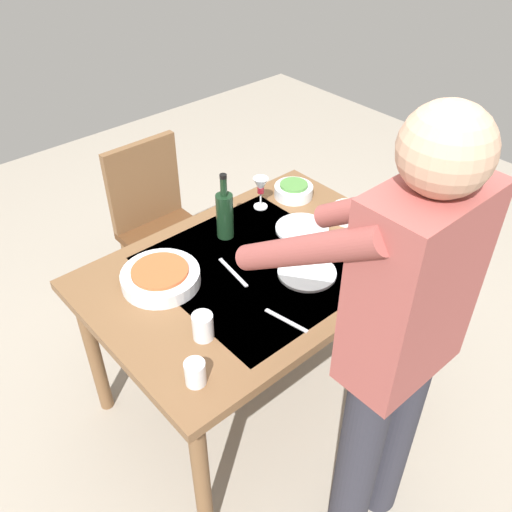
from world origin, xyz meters
TOP-DOWN VIEW (x-y plane):
  - ground_plane at (0.00, 0.00)m, footprint 6.00×6.00m
  - dining_table at (0.00, 0.00)m, footprint 1.31×0.91m
  - chair_near at (-0.06, -0.83)m, footprint 0.40×0.40m
  - person_server at (0.09, 0.71)m, footprint 0.42×0.61m
  - wine_bottle at (-0.04, -0.24)m, footprint 0.07×0.07m
  - wine_glass_left at (-0.49, 0.30)m, footprint 0.07×0.07m
  - wine_glass_right at (-0.30, -0.31)m, footprint 0.07×0.07m
  - water_cup_near_left at (0.52, 0.31)m, footprint 0.07×0.07m
  - water_cup_near_right at (0.39, 0.17)m, footprint 0.07×0.07m
  - serving_bowl_pasta at (0.34, -0.16)m, footprint 0.30×0.30m
  - side_bowl_salad at (-0.48, -0.27)m, footprint 0.18×0.18m
  - side_bowl_bread at (-0.53, 0.02)m, footprint 0.16×0.16m
  - dinner_plate_near at (-0.12, 0.17)m, footprint 0.23×0.23m
  - dinner_plate_far at (-0.31, -0.05)m, footprint 0.23×0.23m
  - table_knife at (0.10, -0.03)m, footprint 0.04×0.20m
  - table_fork at (0.12, 0.30)m, footprint 0.05×0.18m

SIDE VIEW (x-z plane):
  - ground_plane at x=0.00m, z-range 0.00..0.00m
  - chair_near at x=-0.06m, z-range 0.07..0.98m
  - dining_table at x=0.00m, z-range 0.29..1.05m
  - table_knife at x=0.10m, z-range 0.75..0.76m
  - table_fork at x=0.12m, z-range 0.75..0.76m
  - dinner_plate_near at x=-0.12m, z-range 0.75..0.77m
  - dinner_plate_far at x=-0.31m, z-range 0.75..0.77m
  - serving_bowl_pasta at x=0.34m, z-range 0.75..0.82m
  - side_bowl_salad at x=-0.48m, z-range 0.75..0.82m
  - side_bowl_bread at x=-0.53m, z-range 0.75..0.82m
  - water_cup_near_left at x=0.52m, z-range 0.75..0.84m
  - water_cup_near_right at x=0.39m, z-range 0.75..0.85m
  - wine_glass_left at x=-0.49m, z-range 0.78..0.93m
  - wine_glass_right at x=-0.30m, z-range 0.78..0.93m
  - wine_bottle at x=-0.04m, z-range 0.72..1.01m
  - person_server at x=0.09m, z-range 0.12..1.81m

